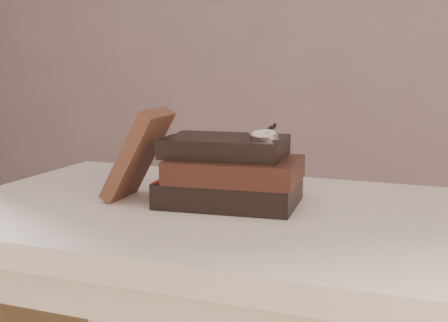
% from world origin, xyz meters
% --- Properties ---
extents(table, '(1.00, 0.60, 0.75)m').
position_xyz_m(table, '(0.00, 0.35, 0.66)').
color(table, beige).
rests_on(table, ground).
extents(book_stack, '(0.25, 0.18, 0.12)m').
position_xyz_m(book_stack, '(-0.02, 0.37, 0.80)').
color(book_stack, black).
rests_on(book_stack, table).
extents(journal, '(0.11, 0.11, 0.16)m').
position_xyz_m(journal, '(-0.19, 0.34, 0.83)').
color(journal, '#3B2016').
rests_on(journal, table).
extents(pocket_watch, '(0.05, 0.15, 0.02)m').
position_xyz_m(pocket_watch, '(0.04, 0.37, 0.87)').
color(pocket_watch, silver).
rests_on(pocket_watch, book_stack).
extents(eyeglasses, '(0.11, 0.12, 0.05)m').
position_xyz_m(eyeglasses, '(-0.11, 0.44, 0.82)').
color(eyeglasses, silver).
rests_on(eyeglasses, book_stack).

